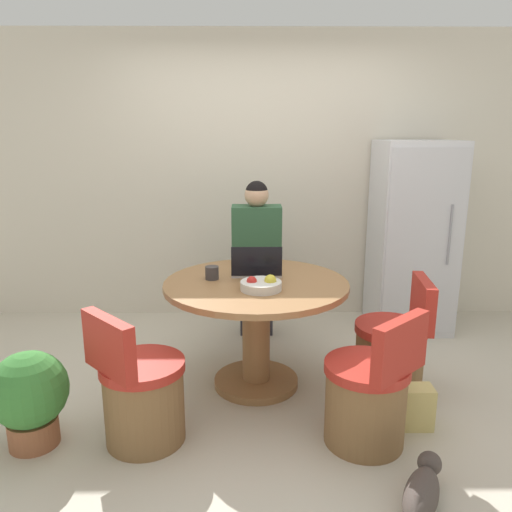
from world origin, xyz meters
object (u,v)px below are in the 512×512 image
chair_right_side (392,353)px  cat (422,492)px  fruit_bowl (261,285)px  potted_plant (29,395)px  laptop (257,269)px  person_seated (257,254)px  chair_near_right_corner (368,398)px  handbag (407,407)px  chair_near_left_corner (141,396)px  dining_table (256,313)px  refrigerator (412,237)px

chair_right_side → cat: 1.12m
fruit_bowl → potted_plant: (-1.30, -0.50, -0.48)m
laptop → potted_plant: (-1.27, -0.83, -0.49)m
person_seated → laptop: size_ratio=3.91×
chair_near_right_corner → fruit_bowl: size_ratio=3.07×
chair_right_side → chair_near_right_corner: same height
chair_right_side → person_seated: bearing=-130.0°
handbag → chair_near_left_corner: bearing=-175.5°
person_seated → chair_near_left_corner: bearing=65.9°
chair_near_right_corner → fruit_bowl: (-0.59, 0.50, 0.51)m
dining_table → handbag: size_ratio=4.11×
chair_near_left_corner → laptop: laptop is taller
chair_near_left_corner → person_seated: (0.66, 1.48, 0.45)m
fruit_bowl → potted_plant: bearing=-159.1°
fruit_bowl → handbag: fruit_bowl is taller
fruit_bowl → cat: (0.73, -1.02, -0.69)m
chair_near_right_corner → cat: size_ratio=1.68×
chair_near_left_corner → cat: size_ratio=1.68×
person_seated → potted_plant: bearing=49.9°
chair_near_right_corner → dining_table: bearing=-90.0°
potted_plant → laptop: bearing=33.1°
refrigerator → chair_near_right_corner: refrigerator is taller
dining_table → person_seated: bearing=89.2°
refrigerator → cat: (-0.62, -2.29, -0.73)m
laptop → chair_near_left_corner: bearing=50.5°
chair_near_right_corner → handbag: bearing=166.6°
refrigerator → chair_near_right_corner: (-0.76, -1.77, -0.55)m
chair_right_side → laptop: bearing=-99.3°
refrigerator → handbag: 1.83m
chair_near_left_corner → potted_plant: (-0.61, -0.03, 0.03)m
person_seated → chair_right_side: bearing=133.7°
chair_right_side → potted_plant: bearing=-69.0°
refrigerator → handbag: (-0.49, -1.62, -0.70)m
potted_plant → fruit_bowl: bearing=20.9°
chair_right_side → refrigerator: bearing=164.7°
chair_near_left_corner → chair_near_right_corner: (1.27, -0.03, 0.00)m
chair_near_left_corner → potted_plant: size_ratio=1.44×
chair_near_left_corner → chair_near_right_corner: size_ratio=1.00×
dining_table → handbag: 1.11m
dining_table → fruit_bowl: 0.31m
dining_table → chair_near_left_corner: bearing=-135.4°
refrigerator → person_seated: (-1.37, -0.25, -0.09)m
chair_near_right_corner → cat: chair_near_right_corner is taller
chair_right_side → cat: bearing=-1.4°
fruit_bowl → handbag: bearing=-21.7°
chair_near_right_corner → potted_plant: bearing=-42.5°
person_seated → handbag: (0.88, -1.36, -0.60)m
refrigerator → chair_near_right_corner: size_ratio=2.07×
dining_table → potted_plant: (-1.27, -0.67, -0.23)m
refrigerator → fruit_bowl: refrigerator is taller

